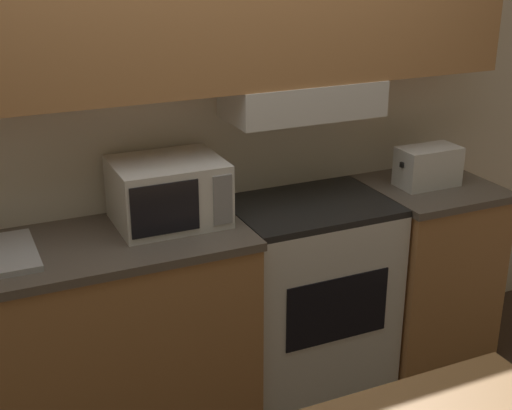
% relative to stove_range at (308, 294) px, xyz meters
% --- Properties ---
extents(ground_plane, '(16.00, 16.00, 0.00)m').
position_rel_stove_range_xyz_m(ground_plane, '(-0.45, 0.27, -0.47)').
color(ground_plane, '#3D2D23').
extents(wall_back, '(5.19, 0.38, 2.55)m').
position_rel_stove_range_xyz_m(wall_back, '(-0.43, 0.21, 1.03)').
color(wall_back, silver).
rests_on(wall_back, ground_plane).
extents(lower_counter_main, '(1.48, 0.60, 0.93)m').
position_rel_stove_range_xyz_m(lower_counter_main, '(-1.11, -0.02, 0.00)').
color(lower_counter_main, '#B27A47').
rests_on(lower_counter_main, ground_plane).
extents(lower_counter_right_stub, '(0.59, 0.60, 0.93)m').
position_rel_stove_range_xyz_m(lower_counter_right_stub, '(0.66, -0.02, 0.00)').
color(lower_counter_right_stub, '#B27A47').
rests_on(lower_counter_right_stub, ground_plane).
extents(stove_range, '(0.73, 0.55, 0.93)m').
position_rel_stove_range_xyz_m(stove_range, '(0.00, 0.00, 0.00)').
color(stove_range, silver).
rests_on(stove_range, ground_plane).
extents(microwave, '(0.45, 0.38, 0.27)m').
position_rel_stove_range_xyz_m(microwave, '(-0.66, 0.06, 0.60)').
color(microwave, silver).
rests_on(microwave, lower_counter_main).
extents(toaster, '(0.31, 0.17, 0.19)m').
position_rel_stove_range_xyz_m(toaster, '(0.63, -0.01, 0.56)').
color(toaster, silver).
rests_on(toaster, lower_counter_right_stub).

